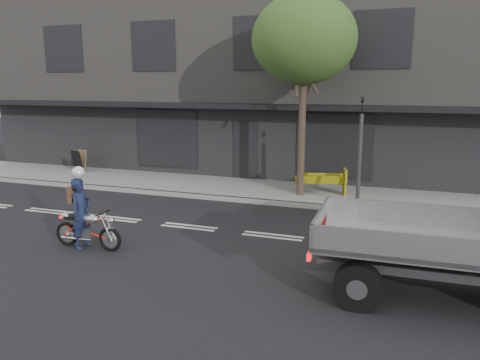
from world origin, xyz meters
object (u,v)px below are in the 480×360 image
rider (81,213)px  sandwich_board (77,161)px  street_tree (304,40)px  construction_barrier (320,181)px  traffic_light_pole (360,158)px  motorcycle (88,229)px

rider → sandwich_board: (-6.07, 7.49, -0.24)m
street_tree → rider: size_ratio=3.96×
construction_barrier → traffic_light_pole: bearing=-39.1°
motorcycle → construction_barrier: (4.39, 6.80, 0.14)m
traffic_light_pole → construction_barrier: traffic_light_pole is taller
street_tree → construction_barrier: size_ratio=3.96×
street_tree → traffic_light_pole: size_ratio=1.93×
street_tree → traffic_light_pole: street_tree is taller
traffic_light_pole → rider: traffic_light_pole is taller
street_tree → rider: bearing=-120.9°
rider → construction_barrier: size_ratio=1.00×
street_tree → sandwich_board: 11.06m
street_tree → traffic_light_pole: (2.00, -0.85, -3.63)m
motorcycle → rider: size_ratio=1.08×
street_tree → sandwich_board: street_tree is taller
sandwich_board → street_tree: bearing=11.2°
street_tree → motorcycle: (-3.76, -6.54, -4.79)m
rider → sandwich_board: size_ratio=1.84×
traffic_light_pole → construction_barrier: bearing=140.9°
traffic_light_pole → motorcycle: 8.18m
motorcycle → traffic_light_pole: bearing=44.4°
street_tree → rider: street_tree is taller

